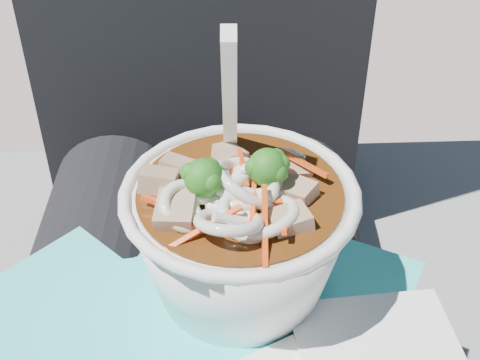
{
  "coord_description": "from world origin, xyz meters",
  "views": [
    {
      "loc": [
        0.04,
        -0.36,
        0.96
      ],
      "look_at": [
        0.04,
        -0.0,
        0.68
      ],
      "focal_mm": 50.0,
      "sensor_mm": 36.0,
      "label": 1
    }
  ],
  "objects_px": {
    "lap": "(194,351)",
    "udon_bowl": "(240,228)",
    "person_body": "(197,248)",
    "plastic_bag": "(203,349)"
  },
  "relations": [
    {
      "from": "person_body",
      "to": "udon_bowl",
      "type": "distance_m",
      "value": 0.15
    },
    {
      "from": "plastic_bag",
      "to": "udon_bowl",
      "type": "distance_m",
      "value": 0.09
    },
    {
      "from": "lap",
      "to": "person_body",
      "type": "xyz_separation_m",
      "value": [
        0.0,
        0.09,
        0.03
      ]
    },
    {
      "from": "lap",
      "to": "udon_bowl",
      "type": "bearing_deg",
      "value": -6.93
    },
    {
      "from": "person_body",
      "to": "udon_bowl",
      "type": "relative_size",
      "value": 4.62
    },
    {
      "from": "udon_bowl",
      "to": "plastic_bag",
      "type": "bearing_deg",
      "value": -116.49
    },
    {
      "from": "person_body",
      "to": "plastic_bag",
      "type": "xyz_separation_m",
      "value": [
        0.01,
        -0.15,
        0.05
      ]
    },
    {
      "from": "plastic_bag",
      "to": "udon_bowl",
      "type": "bearing_deg",
      "value": 63.51
    },
    {
      "from": "lap",
      "to": "udon_bowl",
      "type": "xyz_separation_m",
      "value": [
        0.04,
        -0.0,
        0.15
      ]
    },
    {
      "from": "udon_bowl",
      "to": "lap",
      "type": "bearing_deg",
      "value": 173.07
    }
  ]
}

